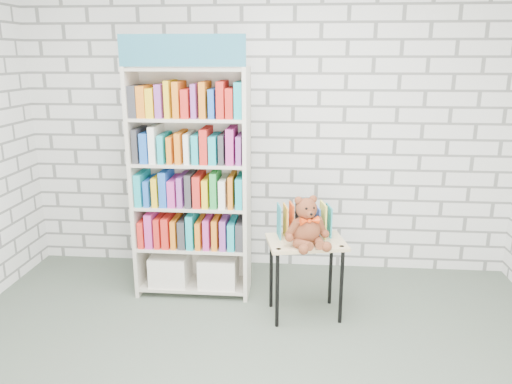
{
  "coord_description": "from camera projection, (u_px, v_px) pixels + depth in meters",
  "views": [
    {
      "loc": [
        0.29,
        -2.58,
        1.99
      ],
      "look_at": [
        -0.01,
        0.95,
        1.02
      ],
      "focal_mm": 35.0,
      "sensor_mm": 36.0,
      "label": 1
    }
  ],
  "objects": [
    {
      "name": "room_shell",
      "position": [
        243.0,
        97.0,
        2.55
      ],
      "size": [
        4.52,
        4.02,
        2.81
      ],
      "color": "silver",
      "rests_on": "ground"
    },
    {
      "name": "bookshelf",
      "position": [
        192.0,
        182.0,
        4.12
      ],
      "size": [
        0.95,
        0.37,
        2.14
      ],
      "color": "beige",
      "rests_on": "ground"
    },
    {
      "name": "display_table",
      "position": [
        306.0,
        251.0,
        3.83
      ],
      "size": [
        0.65,
        0.51,
        0.62
      ],
      "color": "tan",
      "rests_on": "ground"
    },
    {
      "name": "table_books",
      "position": [
        304.0,
        222.0,
        3.86
      ],
      "size": [
        0.43,
        0.26,
        0.24
      ],
      "color": "teal",
      "rests_on": "display_table"
    },
    {
      "name": "teddy_bear",
      "position": [
        307.0,
        226.0,
        3.67
      ],
      "size": [
        0.35,
        0.34,
        0.37
      ],
      "color": "maroon",
      "rests_on": "display_table"
    }
  ]
}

